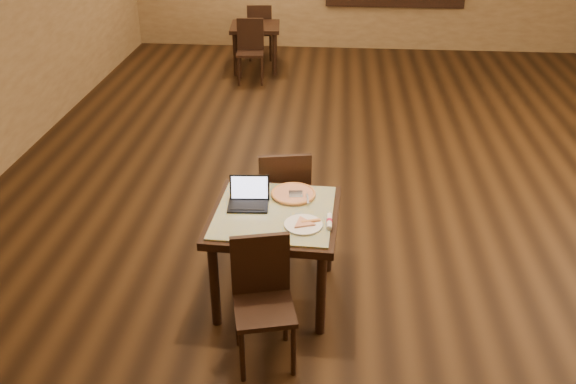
# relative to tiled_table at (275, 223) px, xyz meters

# --- Properties ---
(ground) EXTENTS (10.00, 10.00, 0.00)m
(ground) POSITION_rel_tiled_table_xyz_m (0.85, 2.00, -0.66)
(ground) COLOR black
(ground) RESTS_ON ground
(tiled_table) EXTENTS (0.96, 0.96, 0.76)m
(tiled_table) POSITION_rel_tiled_table_xyz_m (0.00, 0.00, 0.00)
(tiled_table) COLOR black
(tiled_table) RESTS_ON ground
(chair_main_near) EXTENTS (0.47, 0.47, 0.90)m
(chair_main_near) POSITION_rel_tiled_table_xyz_m (-0.02, -0.62, -0.15)
(chair_main_near) COLOR black
(chair_main_near) RESTS_ON ground
(chair_main_far) EXTENTS (0.49, 0.49, 0.97)m
(chair_main_far) POSITION_rel_tiled_table_xyz_m (0.02, 0.62, -0.11)
(chair_main_far) COLOR black
(chair_main_far) RESTS_ON ground
(laptop) EXTENTS (0.31, 0.25, 0.20)m
(laptop) POSITION_rel_tiled_table_xyz_m (-0.20, 0.10, 0.16)
(laptop) COLOR black
(laptop) RESTS_ON tiled_table
(plate) EXTENTS (0.27, 0.27, 0.01)m
(plate) POSITION_rel_tiled_table_xyz_m (0.22, -0.18, 0.11)
(plate) COLOR white
(plate) RESTS_ON tiled_table
(pizza_slice) EXTENTS (0.22, 0.22, 0.02)m
(pizza_slice) POSITION_rel_tiled_table_xyz_m (0.22, -0.18, 0.13)
(pizza_slice) COLOR beige
(pizza_slice) RESTS_ON plate
(pizza_pan) EXTENTS (0.33, 0.33, 0.01)m
(pizza_pan) POSITION_rel_tiled_table_xyz_m (0.12, 0.24, 0.11)
(pizza_pan) COLOR silver
(pizza_pan) RESTS_ON tiled_table
(pizza_whole) EXTENTS (0.34, 0.34, 0.02)m
(pizza_whole) POSITION_rel_tiled_table_xyz_m (0.12, 0.24, 0.12)
(pizza_whole) COLOR beige
(pizza_whole) RESTS_ON pizza_pan
(spatula) EXTENTS (0.13, 0.26, 0.01)m
(spatula) POSITION_rel_tiled_table_xyz_m (0.14, 0.22, 0.13)
(spatula) COLOR silver
(spatula) RESTS_ON pizza_whole
(napkin_roll) EXTENTS (0.04, 0.18, 0.04)m
(napkin_roll) POSITION_rel_tiled_table_xyz_m (0.40, -0.14, 0.12)
(napkin_roll) COLOR white
(napkin_roll) RESTS_ON tiled_table
(other_table_b) EXTENTS (0.81, 0.81, 0.70)m
(other_table_b) POSITION_rel_tiled_table_xyz_m (-0.87, 5.65, -0.08)
(other_table_b) COLOR black
(other_table_b) RESTS_ON ground
(other_table_b_chair_near) EXTENTS (0.43, 0.43, 0.91)m
(other_table_b_chair_near) POSITION_rel_tiled_table_xyz_m (-0.88, 5.11, -0.15)
(other_table_b_chair_near) COLOR black
(other_table_b_chair_near) RESTS_ON ground
(other_table_b_chair_far) EXTENTS (0.43, 0.43, 0.91)m
(other_table_b_chair_far) POSITION_rel_tiled_table_xyz_m (-0.87, 6.18, -0.15)
(other_table_b_chair_far) COLOR black
(other_table_b_chair_far) RESTS_ON ground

